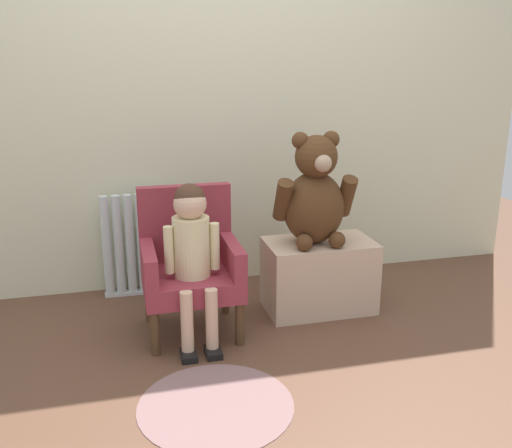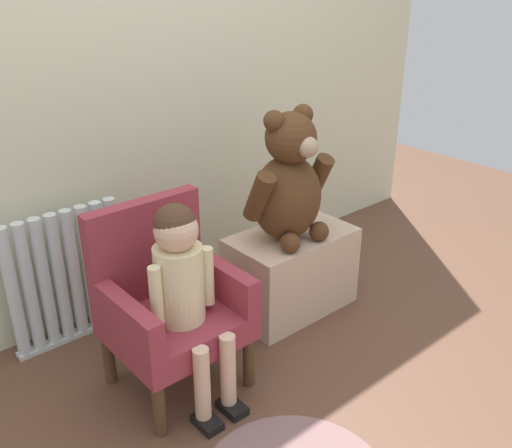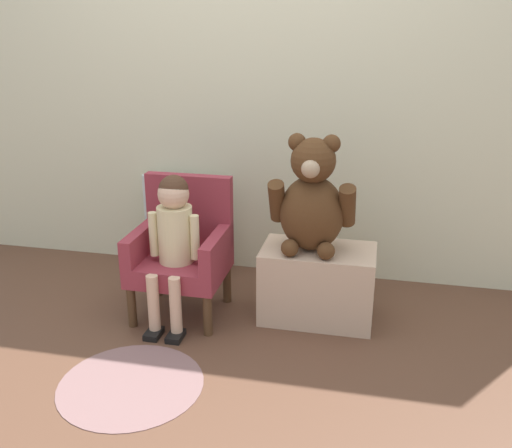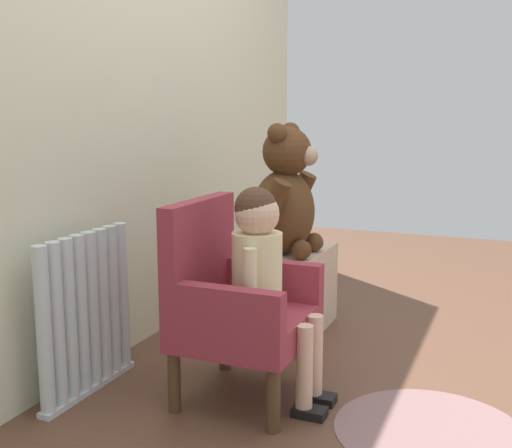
{
  "view_description": "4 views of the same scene",
  "coord_description": "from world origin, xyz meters",
  "px_view_note": "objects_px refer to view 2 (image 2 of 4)",
  "views": [
    {
      "loc": [
        -0.56,
        -2.02,
        1.29
      ],
      "look_at": [
        0.08,
        0.51,
        0.52
      ],
      "focal_mm": 40.0,
      "sensor_mm": 36.0,
      "label": 1
    },
    {
      "loc": [
        -1.15,
        -1.0,
        1.45
      ],
      "look_at": [
        0.16,
        0.52,
        0.53
      ],
      "focal_mm": 40.0,
      "sensor_mm": 36.0,
      "label": 2
    },
    {
      "loc": [
        0.69,
        -1.98,
        1.43
      ],
      "look_at": [
        0.14,
        0.51,
        0.51
      ],
      "focal_mm": 40.0,
      "sensor_mm": 36.0,
      "label": 3
    },
    {
      "loc": [
        -2.17,
        -0.35,
        1.0
      ],
      "look_at": [
        0.06,
        0.58,
        0.56
      ],
      "focal_mm": 45.0,
      "sensor_mm": 36.0,
      "label": 4
    }
  ],
  "objects_px": {
    "radiator": "(67,278)",
    "child_figure": "(183,277)",
    "child_armchair": "(167,300)",
    "large_teddy_bear": "(289,184)",
    "low_bench": "(291,271)"
  },
  "relations": [
    {
      "from": "child_figure",
      "to": "radiator",
      "type": "bearing_deg",
      "value": 105.69
    },
    {
      "from": "radiator",
      "to": "child_armchair",
      "type": "bearing_deg",
      "value": -70.92
    },
    {
      "from": "radiator",
      "to": "child_figure",
      "type": "height_order",
      "value": "child_figure"
    },
    {
      "from": "child_figure",
      "to": "large_teddy_bear",
      "type": "bearing_deg",
      "value": 14.03
    },
    {
      "from": "low_bench",
      "to": "large_teddy_bear",
      "type": "distance_m",
      "value": 0.44
    },
    {
      "from": "low_bench",
      "to": "child_armchair",
      "type": "bearing_deg",
      "value": -175.11
    },
    {
      "from": "child_armchair",
      "to": "child_figure",
      "type": "relative_size",
      "value": 0.93
    },
    {
      "from": "radiator",
      "to": "low_bench",
      "type": "height_order",
      "value": "radiator"
    },
    {
      "from": "radiator",
      "to": "child_figure",
      "type": "relative_size",
      "value": 0.77
    },
    {
      "from": "child_armchair",
      "to": "low_bench",
      "type": "distance_m",
      "value": 0.7
    },
    {
      "from": "child_armchair",
      "to": "large_teddy_bear",
      "type": "distance_m",
      "value": 0.7
    },
    {
      "from": "child_figure",
      "to": "large_teddy_bear",
      "type": "distance_m",
      "value": 0.67
    },
    {
      "from": "radiator",
      "to": "large_teddy_bear",
      "type": "distance_m",
      "value": 0.98
    },
    {
      "from": "child_figure",
      "to": "low_bench",
      "type": "relative_size",
      "value": 1.34
    },
    {
      "from": "large_teddy_bear",
      "to": "child_figure",
      "type": "bearing_deg",
      "value": -165.97
    }
  ]
}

